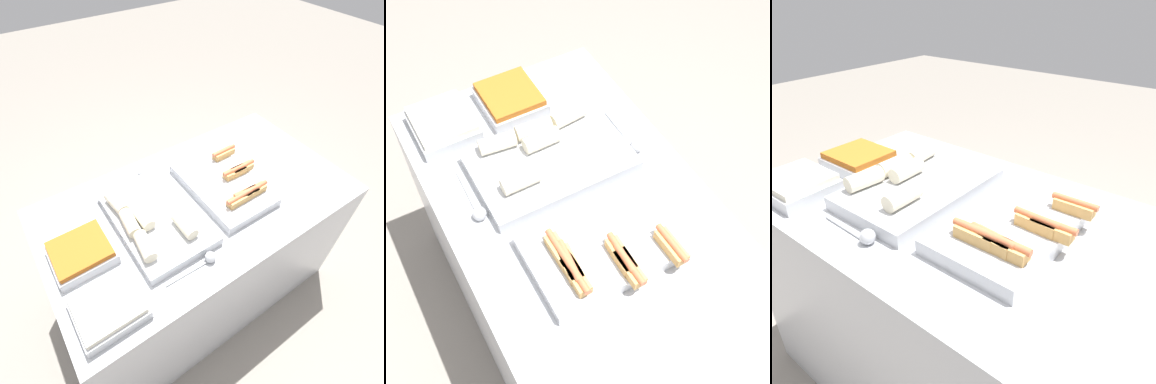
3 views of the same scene
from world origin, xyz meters
TOP-DOWN VIEW (x-y plane):
  - ground_plane at (0.00, 0.00)m, footprint 12.00×12.00m
  - counter at (0.00, 0.00)m, footprint 1.55×0.87m
  - tray_hotdogs at (0.15, -0.01)m, footprint 0.36×0.52m
  - tray_wraps at (-0.26, -0.01)m, footprint 0.36×0.55m
  - tray_side_front at (-0.60, -0.27)m, footprint 0.25×0.23m
  - tray_side_back at (-0.60, 0.01)m, footprint 0.25×0.23m
  - serving_spoon_near at (-0.18, -0.31)m, footprint 0.24×0.05m
  - serving_spoon_far at (-0.18, 0.31)m, footprint 0.24×0.05m

SIDE VIEW (x-z plane):
  - ground_plane at x=0.00m, z-range 0.00..0.00m
  - counter at x=0.00m, z-range 0.00..0.86m
  - serving_spoon_far at x=-0.18m, z-range 0.86..0.91m
  - serving_spoon_near at x=-0.18m, z-range 0.86..0.91m
  - tray_hotdogs at x=0.15m, z-range 0.85..0.94m
  - tray_wraps at x=-0.26m, z-range 0.84..0.95m
  - tray_side_front at x=-0.60m, z-range 0.86..0.93m
  - tray_side_back at x=-0.60m, z-range 0.86..0.93m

